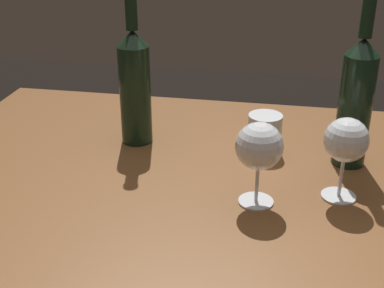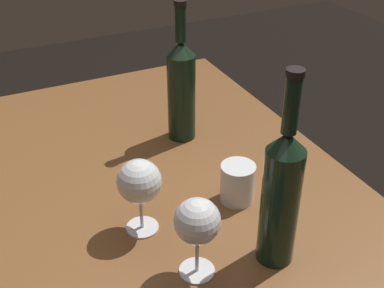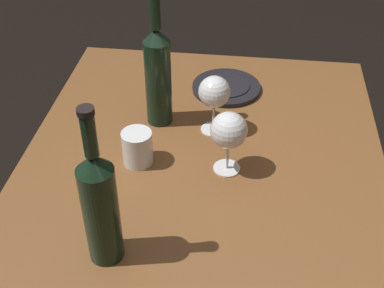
{
  "view_description": "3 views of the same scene",
  "coord_description": "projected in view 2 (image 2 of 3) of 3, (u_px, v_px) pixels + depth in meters",
  "views": [
    {
      "loc": [
        0.12,
        -0.92,
        1.27
      ],
      "look_at": [
        -0.05,
        0.02,
        0.81
      ],
      "focal_mm": 49.53,
      "sensor_mm": 36.0,
      "label": 1
    },
    {
      "loc": [
        0.82,
        -0.31,
        1.43
      ],
      "look_at": [
        -0.03,
        0.11,
        0.83
      ],
      "focal_mm": 47.19,
      "sensor_mm": 36.0,
      "label": 2
    },
    {
      "loc": [
        -0.87,
        -0.1,
        1.57
      ],
      "look_at": [
        0.02,
        0.01,
        0.86
      ],
      "focal_mm": 48.64,
      "sensor_mm": 36.0,
      "label": 3
    }
  ],
  "objects": [
    {
      "name": "dining_table",
      "position": [
        157.0,
        228.0,
        1.15
      ],
      "size": [
        1.3,
        0.9,
        0.74
      ],
      "color": "brown",
      "rests_on": "ground"
    },
    {
      "name": "wine_bottle_second",
      "position": [
        281.0,
        194.0,
        0.87
      ],
      "size": [
        0.07,
        0.07,
        0.38
      ],
      "color": "black",
      "rests_on": "dining_table"
    },
    {
      "name": "wine_bottle",
      "position": [
        181.0,
        88.0,
        1.25
      ],
      "size": [
        0.07,
        0.07,
        0.36
      ],
      "color": "black",
      "rests_on": "dining_table"
    },
    {
      "name": "wine_glass_left",
      "position": [
        197.0,
        223.0,
        0.86
      ],
      "size": [
        0.08,
        0.08,
        0.16
      ],
      "color": "white",
      "rests_on": "dining_table"
    },
    {
      "name": "water_tumbler",
      "position": [
        237.0,
        185.0,
        1.08
      ],
      "size": [
        0.07,
        0.07,
        0.09
      ],
      "color": "white",
      "rests_on": "dining_table"
    },
    {
      "name": "wine_glass_right",
      "position": [
        139.0,
        183.0,
        0.96
      ],
      "size": [
        0.09,
        0.09,
        0.16
      ],
      "color": "white",
      "rests_on": "dining_table"
    }
  ]
}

